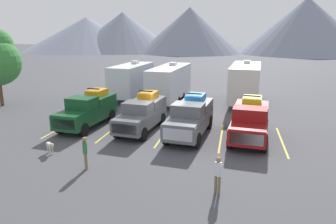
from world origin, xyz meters
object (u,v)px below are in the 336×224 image
pickup_truck_c (191,117)px  person_b (218,173)px  camper_trailer_c (245,82)px  dog (50,146)px  camper_trailer_a (132,79)px  pickup_truck_d (250,120)px  camper_trailer_b (170,82)px  pickup_truck_a (88,110)px  pickup_truck_b (142,113)px  person_a (85,151)px

pickup_truck_c → person_b: bearing=-73.2°
camper_trailer_c → dog: (-10.64, -14.81, -1.57)m
dog → camper_trailer_a: bearing=91.1°
pickup_truck_d → camper_trailer_b: 11.55m
pickup_truck_a → camper_trailer_c: camper_trailer_c is taller
camper_trailer_a → camper_trailer_b: 4.05m
pickup_truck_b → person_b: bearing=-53.9°
pickup_truck_a → person_b: (9.56, -7.69, -0.24)m
pickup_truck_a → pickup_truck_b: 4.01m
pickup_truck_c → person_b: 7.59m
pickup_truck_d → person_a: (-7.95, -6.26, -0.25)m
pickup_truck_d → dog: bearing=-155.6°
pickup_truck_d → dog: (-10.77, -4.89, -0.74)m
pickup_truck_a → camper_trailer_c: size_ratio=0.64×
camper_trailer_b → camper_trailer_c: (6.93, 0.81, 0.12)m
pickup_truck_b → person_a: 6.66m
pickup_truck_a → camper_trailer_a: 9.44m
camper_trailer_b → dog: size_ratio=12.99×
camper_trailer_a → dog: (0.28, -14.70, -1.46)m
pickup_truck_d → person_b: 7.45m
camper_trailer_a → dog: 14.78m
pickup_truck_c → camper_trailer_b: size_ratio=0.65×
camper_trailer_b → camper_trailer_c: 6.98m
camper_trailer_c → pickup_truck_d: bearing=-89.3°
pickup_truck_b → person_b: size_ratio=3.27×
pickup_truck_d → camper_trailer_a: bearing=138.4°
pickup_truck_a → pickup_truck_c: pickup_truck_c is taller
pickup_truck_a → person_a: (3.13, -6.66, -0.23)m
camper_trailer_a → pickup_truck_d: bearing=-41.6°
camper_trailer_b → pickup_truck_d: bearing=-52.3°
pickup_truck_b → camper_trailer_b: bearing=89.9°
pickup_truck_b → dog: size_ratio=7.82×
dog → person_b: bearing=-14.5°
pickup_truck_a → camper_trailer_b: 9.63m
person_a → pickup_truck_b: bearing=82.5°
pickup_truck_c → camper_trailer_c: bearing=70.2°
pickup_truck_a → person_a: bearing=-64.8°
pickup_truck_a → camper_trailer_a: camper_trailer_a is taller
pickup_truck_c → pickup_truck_d: bearing=0.4°
pickup_truck_b → pickup_truck_c: 3.39m
pickup_truck_b → camper_trailer_c: bearing=54.1°
pickup_truck_a → camper_trailer_b: bearing=65.2°
pickup_truck_b → pickup_truck_c: pickup_truck_c is taller
camper_trailer_b → person_a: bearing=-93.3°
pickup_truck_a → dog: 5.35m
person_a → dog: (-2.82, 1.37, -0.49)m
pickup_truck_d → person_a: pickup_truck_d is taller
pickup_truck_b → person_a: size_ratio=3.25×
person_a → person_b: person_a is taller
dog → pickup_truck_c: bearing=34.5°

